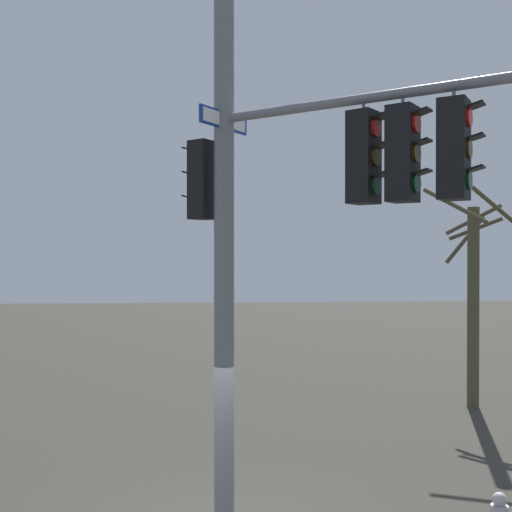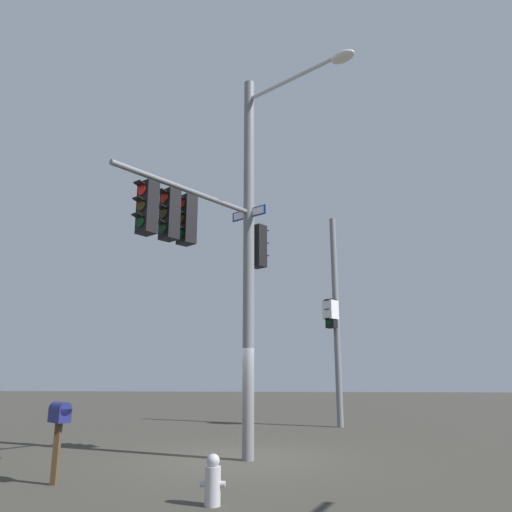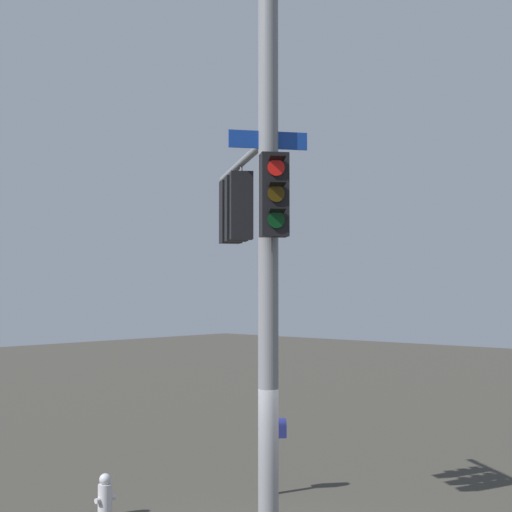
# 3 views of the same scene
# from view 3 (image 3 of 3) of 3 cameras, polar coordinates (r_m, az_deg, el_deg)

# --- Properties ---
(main_signal_pole_assembly) EXTENTS (5.13, 3.85, 9.63)m
(main_signal_pole_assembly) POSITION_cam_3_polar(r_m,az_deg,el_deg) (11.21, -0.52, 4.59)
(main_signal_pole_assembly) COLOR slate
(main_signal_pole_assembly) RESTS_ON ground
(fire_hydrant) EXTENTS (0.38, 0.24, 0.73)m
(fire_hydrant) POSITION_cam_3_polar(r_m,az_deg,el_deg) (13.80, -11.14, -17.10)
(fire_hydrant) COLOR #B2B2B7
(fire_hydrant) RESTS_ON ground
(mailbox) EXTENTS (0.49, 0.46, 1.41)m
(mailbox) POSITION_cam_3_polar(r_m,az_deg,el_deg) (14.84, 1.34, -13.08)
(mailbox) COLOR #4C3823
(mailbox) RESTS_ON ground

